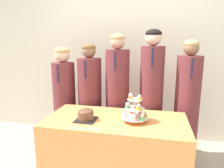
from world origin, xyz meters
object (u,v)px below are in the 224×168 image
object	(u,v)px
student_4	(187,107)
student_0	(65,102)
student_3	(151,100)
student_1	(90,103)
cake_knife	(78,129)
cupcake_stand	(135,110)
student_2	(117,100)
round_cake	(86,115)

from	to	relation	value
student_4	student_0	bearing A→B (deg)	-180.00
student_3	student_4	distance (m)	0.43
student_1	student_4	bearing A→B (deg)	-0.00
cake_knife	cupcake_stand	bearing A→B (deg)	16.51
student_2	student_4	distance (m)	0.86
student_0	student_2	bearing A→B (deg)	0.00
round_cake	student_2	bearing A→B (deg)	72.72
student_0	student_3	xyz separation A→B (m)	(1.17, 0.00, 0.11)
cake_knife	student_2	distance (m)	0.88
cake_knife	student_0	distance (m)	1.01
round_cake	cupcake_stand	xyz separation A→B (m)	(0.49, 0.07, 0.06)
student_3	round_cake	bearing A→B (deg)	-134.26
cupcake_stand	student_1	xyz separation A→B (m)	(-0.66, 0.58, -0.15)
cupcake_stand	student_3	xyz separation A→B (m)	(0.14, 0.58, -0.05)
cake_knife	cupcake_stand	distance (m)	0.58
cake_knife	cupcake_stand	world-z (taller)	cupcake_stand
student_2	student_4	world-z (taller)	student_2
cupcake_stand	student_2	bearing A→B (deg)	116.28
student_1	cake_knife	bearing A→B (deg)	-78.87
student_0	student_2	world-z (taller)	student_2
cupcake_stand	student_2	xyz separation A→B (m)	(-0.29, 0.58, -0.08)
student_2	cake_knife	bearing A→B (deg)	-103.44
cake_knife	student_1	xyz separation A→B (m)	(-0.17, 0.86, -0.03)
round_cake	student_4	world-z (taller)	student_4
student_3	student_4	world-z (taller)	student_3
round_cake	student_3	bearing A→B (deg)	45.74
round_cake	student_0	xyz separation A→B (m)	(-0.54, 0.65, -0.10)
round_cake	student_4	size ratio (longest dim) A/B	0.13
student_2	student_3	xyz separation A→B (m)	(0.43, -0.00, 0.03)
round_cake	cupcake_stand	distance (m)	0.50
student_3	student_0	bearing A→B (deg)	-180.00
cake_knife	student_3	world-z (taller)	student_3
student_0	round_cake	bearing A→B (deg)	-49.93
student_2	student_3	distance (m)	0.43
round_cake	student_3	distance (m)	0.90
round_cake	student_0	bearing A→B (deg)	130.07
cake_knife	cupcake_stand	xyz separation A→B (m)	(0.49, 0.28, 0.12)
student_3	student_4	xyz separation A→B (m)	(0.43, -0.00, -0.07)
cake_knife	student_1	distance (m)	0.87
cake_knife	student_0	bearing A→B (deg)	109.12
round_cake	student_2	xyz separation A→B (m)	(0.20, 0.65, -0.02)
cake_knife	student_4	bearing A→B (deg)	25.84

